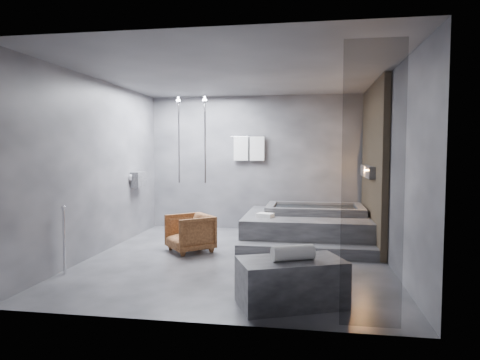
# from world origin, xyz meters

# --- Properties ---
(room) EXTENTS (5.00, 5.04, 2.82)m
(room) POSITION_xyz_m (0.40, 0.24, 1.73)
(room) COLOR #313133
(room) RESTS_ON ground
(tub_deck) EXTENTS (2.20, 2.00, 0.50)m
(tub_deck) POSITION_xyz_m (1.05, 1.45, 0.25)
(tub_deck) COLOR #363639
(tub_deck) RESTS_ON ground
(tub_step) EXTENTS (2.20, 0.36, 0.18)m
(tub_step) POSITION_xyz_m (1.05, 0.27, 0.09)
(tub_step) COLOR #363639
(tub_step) RESTS_ON ground
(concrete_bench) EXTENTS (1.26, 0.99, 0.50)m
(concrete_bench) POSITION_xyz_m (0.91, -1.87, 0.25)
(concrete_bench) COLOR #343437
(concrete_bench) RESTS_ON ground
(driftwood_chair) EXTENTS (0.94, 0.94, 0.61)m
(driftwood_chair) POSITION_xyz_m (-0.84, 0.33, 0.31)
(driftwood_chair) COLOR #492612
(driftwood_chair) RESTS_ON ground
(rolled_towel) EXTENTS (0.48, 0.33, 0.16)m
(rolled_towel) POSITION_xyz_m (0.93, -1.91, 0.58)
(rolled_towel) COLOR white
(rolled_towel) RESTS_ON concrete_bench
(deck_towel) EXTENTS (0.32, 0.27, 0.07)m
(deck_towel) POSITION_xyz_m (0.34, 0.95, 0.54)
(deck_towel) COLOR white
(deck_towel) RESTS_ON tub_deck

